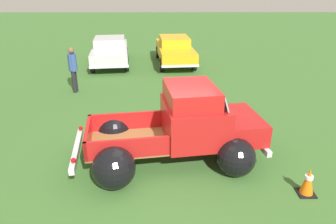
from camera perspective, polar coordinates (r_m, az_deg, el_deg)
The scene contains 6 objects.
ground_plane at distance 7.94m, azimuth 0.03°, elevation -8.56°, with size 80.00×80.00×0.00m, color #3D6B2D.
vintage_pickup_truck at distance 7.63m, azimuth 2.92°, elevation -3.46°, with size 4.85×3.30×1.96m.
show_car_0 at distance 16.93m, azimuth -10.77°, elevation 11.29°, with size 2.42×4.62×1.43m.
show_car_1 at distance 16.92m, azimuth 1.25°, elevation 11.68°, with size 2.24×4.79×1.43m.
spectator_0 at distance 12.83m, azimuth -17.36°, elevation 8.08°, with size 0.36×0.53×1.82m.
lane_cone_0 at distance 7.20m, azimuth 24.75°, elevation -11.73°, with size 0.36×0.36×0.63m.
Camera 1 is at (-0.05, -6.74, 4.19)m, focal length 32.57 mm.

